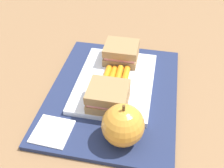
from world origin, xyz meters
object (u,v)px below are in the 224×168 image
sandwich_half_left (121,53)px  carrot_sticks_bundle (115,78)px  apple (123,125)px  food_tray (115,82)px  sandwich_half_right (108,96)px  paper_napkin (52,131)px

sandwich_half_left → carrot_sticks_bundle: (0.08, -0.00, -0.01)m
sandwich_half_left → apple: bearing=10.5°
food_tray → sandwich_half_right: size_ratio=2.88×
sandwich_half_right → paper_napkin: bearing=-48.3°
food_tray → apple: bearing=15.8°
sandwich_half_right → carrot_sticks_bundle: (-0.08, -0.00, -0.01)m
apple → paper_napkin: 0.14m
food_tray → sandwich_half_left: sandwich_half_left is taller
food_tray → paper_napkin: 0.18m
sandwich_half_left → carrot_sticks_bundle: bearing=-0.1°
carrot_sticks_bundle → paper_napkin: carrot_sticks_bundle is taller
food_tray → carrot_sticks_bundle: (0.00, -0.00, 0.01)m
carrot_sticks_bundle → apple: apple is taller
sandwich_half_left → sandwich_half_right: (0.16, 0.00, 0.00)m
sandwich_half_right → apple: bearing=30.5°
food_tray → apple: size_ratio=2.59×
sandwich_half_left → sandwich_half_right: same height
apple → paper_napkin: (0.01, -0.13, -0.04)m
sandwich_half_right → paper_napkin: (0.08, -0.09, -0.03)m
sandwich_half_right → apple: 0.08m
food_tray → apple: 0.16m
sandwich_half_right → paper_napkin: sandwich_half_right is taller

